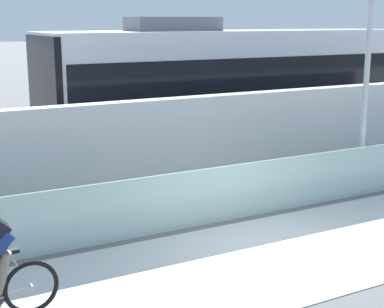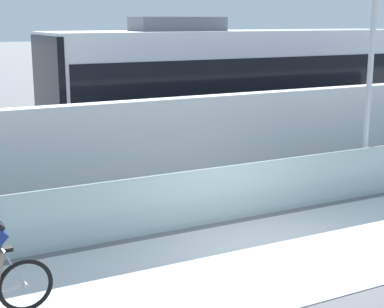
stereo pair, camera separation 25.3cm
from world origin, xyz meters
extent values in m
plane|color=slate|center=(0.00, 0.00, 0.00)|extent=(200.00, 200.00, 0.00)
cube|color=silver|center=(0.00, 0.00, 0.01)|extent=(32.00, 3.20, 0.01)
cube|color=#ADC6C1|center=(0.00, 1.85, 0.53)|extent=(32.00, 0.05, 1.07)
cube|color=silver|center=(0.00, 3.65, 1.07)|extent=(32.00, 0.36, 2.15)
cube|color=#595654|center=(0.00, 6.13, 0.00)|extent=(32.00, 0.08, 0.01)
cube|color=#595654|center=(0.00, 7.57, 0.00)|extent=(32.00, 0.08, 0.01)
cube|color=silver|center=(3.55, 6.85, 1.90)|extent=(11.00, 2.50, 3.10)
cube|color=black|center=(3.55, 6.85, 2.25)|extent=(10.56, 2.54, 1.04)
cube|color=#4C4C51|center=(3.55, 6.85, 0.53)|extent=(10.78, 2.53, 0.28)
cube|color=slate|center=(1.57, 6.85, 3.63)|extent=(2.40, 1.10, 0.36)
cube|color=#232326|center=(0.03, 6.85, 0.36)|extent=(1.40, 1.88, 0.20)
cylinder|color=black|center=(0.03, 6.13, 0.30)|extent=(0.60, 0.10, 0.60)
cylinder|color=black|center=(0.03, 7.57, 0.30)|extent=(0.60, 0.10, 0.60)
cube|color=#232326|center=(7.07, 6.85, 0.36)|extent=(1.40, 1.88, 0.20)
cylinder|color=black|center=(7.07, 6.13, 0.30)|extent=(0.60, 0.10, 0.60)
cylinder|color=black|center=(7.07, 7.57, 0.30)|extent=(0.60, 0.10, 0.60)
cube|color=black|center=(-1.90, 6.85, 1.90)|extent=(0.16, 2.54, 2.94)
cube|color=black|center=(9.00, 6.85, 1.90)|extent=(0.16, 2.54, 2.94)
torus|color=black|center=(-4.01, 0.00, 0.36)|extent=(0.72, 0.06, 0.72)
cylinder|color=#99999E|center=(-4.01, 0.00, 0.36)|extent=(0.07, 0.10, 0.07)
cylinder|color=#99999E|center=(-4.34, 0.00, 0.59)|extent=(0.22, 0.04, 0.59)
cylinder|color=#99999E|center=(-4.22, 0.00, 0.33)|extent=(0.43, 0.03, 0.09)
cylinder|color=#99999E|center=(-4.13, 0.00, 0.62)|extent=(0.27, 0.02, 0.53)
cube|color=black|center=(-4.25, 0.00, 0.90)|extent=(0.24, 0.10, 0.05)
cylinder|color=#726656|center=(-4.36, 0.00, 0.55)|extent=(0.29, 0.33, 0.80)
cylinder|color=#726656|center=(-4.36, 0.00, 0.69)|extent=(0.29, 0.33, 0.54)
cylinder|color=gray|center=(3.84, 2.15, 0.10)|extent=(0.24, 0.24, 0.20)
cylinder|color=silver|center=(3.84, 2.15, 2.20)|extent=(0.12, 0.12, 4.20)
camera|label=1|loc=(-5.54, -7.11, 3.73)|focal=54.68mm
camera|label=2|loc=(-5.32, -7.23, 3.73)|focal=54.68mm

